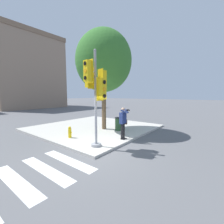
# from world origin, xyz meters

# --- Properties ---
(ground_plane) EXTENTS (160.00, 160.00, 0.00)m
(ground_plane) POSITION_xyz_m (0.00, 0.00, 0.00)
(ground_plane) COLOR #5B5B5E
(sidewalk_corner) EXTENTS (8.00, 8.00, 0.12)m
(sidewalk_corner) POSITION_xyz_m (3.50, 3.50, 0.06)
(sidewalk_corner) COLOR #BCB7AD
(sidewalk_corner) RESTS_ON ground_plane
(traffic_signal_pole) EXTENTS (1.14, 1.14, 4.47)m
(traffic_signal_pole) POSITION_xyz_m (0.41, 0.29, 2.91)
(traffic_signal_pole) COLOR #939399
(traffic_signal_pole) RESTS_ON sidewalk_corner
(person_photographer) EXTENTS (0.58, 0.54, 1.75)m
(person_photographer) POSITION_xyz_m (2.18, -0.07, 1.17)
(person_photographer) COLOR black
(person_photographer) RESTS_ON sidewalk_corner
(street_tree) EXTENTS (3.81, 3.81, 6.82)m
(street_tree) POSITION_xyz_m (3.39, 2.38, 4.83)
(street_tree) COLOR brown
(street_tree) RESTS_ON sidewalk_corner
(fire_hydrant) EXTENTS (0.18, 0.24, 0.65)m
(fire_hydrant) POSITION_xyz_m (0.53, 2.48, 0.44)
(fire_hydrant) COLOR yellow
(fire_hydrant) RESTS_ON sidewalk_corner
(trash_bin) EXTENTS (0.57, 0.57, 0.89)m
(trash_bin) POSITION_xyz_m (3.74, 1.31, 0.57)
(trash_bin) COLOR #234728
(trash_bin) RESTS_ON sidewalk_corner
(building_right) EXTENTS (11.97, 9.32, 13.83)m
(building_right) POSITION_xyz_m (8.69, 26.95, 6.93)
(building_right) COLOR gray
(building_right) RESTS_ON ground_plane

